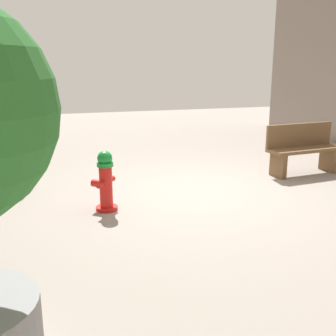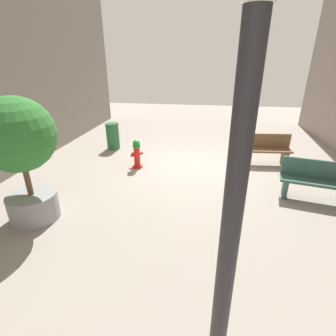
{
  "view_description": "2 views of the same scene",
  "coord_description": "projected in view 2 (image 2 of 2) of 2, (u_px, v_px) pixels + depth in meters",
  "views": [
    {
      "loc": [
        2.46,
        5.89,
        2.06
      ],
      "look_at": [
        0.92,
        0.97,
        0.72
      ],
      "focal_mm": 43.16,
      "sensor_mm": 36.0,
      "label": 1
    },
    {
      "loc": [
        -0.36,
        7.28,
        3.04
      ],
      "look_at": [
        0.56,
        1.3,
        0.45
      ],
      "focal_mm": 26.89,
      "sensor_mm": 36.0,
      "label": 2
    }
  ],
  "objects": [
    {
      "name": "ground_plane",
      "position": [
        192.0,
        166.0,
        7.86
      ],
      "size": [
        23.4,
        23.4,
        0.0
      ],
      "primitive_type": "plane",
      "color": "gray"
    },
    {
      "name": "fire_hydrant",
      "position": [
        137.0,
        154.0,
        7.6
      ],
      "size": [
        0.37,
        0.37,
        0.88
      ],
      "color": "red",
      "rests_on": "ground_plane"
    },
    {
      "name": "bench_near",
      "position": [
        266.0,
        149.0,
        7.84
      ],
      "size": [
        1.52,
        0.56,
        0.95
      ],
      "color": "brown",
      "rests_on": "ground_plane"
    },
    {
      "name": "bench_far",
      "position": [
        315.0,
        181.0,
        5.8
      ],
      "size": [
        1.55,
        0.74,
        0.95
      ],
      "color": "#33594C",
      "rests_on": "ground_plane"
    },
    {
      "name": "planter_tree",
      "position": [
        20.0,
        148.0,
        4.67
      ],
      "size": [
        1.39,
        1.39,
        2.49
      ],
      "color": "gray",
      "rests_on": "ground_plane"
    },
    {
      "name": "street_lamp",
      "position": [
        235.0,
        193.0,
        1.6
      ],
      "size": [
        0.36,
        0.36,
        3.63
      ],
      "color": "#2D2D33",
      "rests_on": "ground_plane"
    },
    {
      "name": "trash_bin",
      "position": [
        113.0,
        136.0,
        9.22
      ],
      "size": [
        0.48,
        0.48,
        0.95
      ],
      "color": "#266633",
      "rests_on": "ground_plane"
    }
  ]
}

